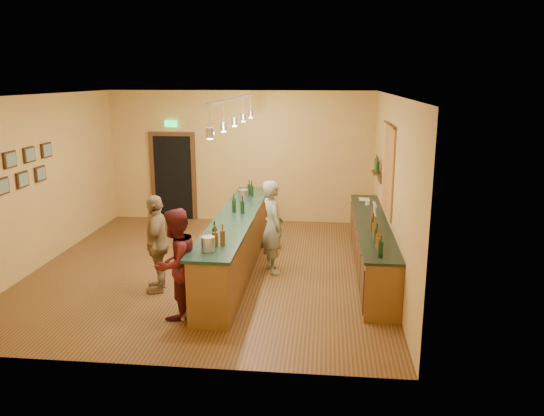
# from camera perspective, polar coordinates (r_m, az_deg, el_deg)

# --- Properties ---
(floor) EXTENTS (7.00, 7.00, 0.00)m
(floor) POSITION_cam_1_polar(r_m,az_deg,el_deg) (10.13, -6.47, -6.43)
(floor) COLOR #503017
(floor) RESTS_ON ground
(ceiling) EXTENTS (6.50, 7.00, 0.02)m
(ceiling) POSITION_cam_1_polar(r_m,az_deg,el_deg) (9.51, -7.01, 11.97)
(ceiling) COLOR silver
(ceiling) RESTS_ON wall_back
(wall_back) EXTENTS (6.50, 0.02, 3.20)m
(wall_back) POSITION_cam_1_polar(r_m,az_deg,el_deg) (13.08, -3.42, 5.50)
(wall_back) COLOR #D9B751
(wall_back) RESTS_ON floor
(wall_front) EXTENTS (6.50, 0.02, 3.20)m
(wall_front) POSITION_cam_1_polar(r_m,az_deg,el_deg) (6.43, -13.46, -3.72)
(wall_front) COLOR #D9B751
(wall_front) RESTS_ON floor
(wall_left) EXTENTS (0.02, 7.00, 3.20)m
(wall_left) POSITION_cam_1_polar(r_m,az_deg,el_deg) (10.87, -23.72, 2.63)
(wall_left) COLOR #D9B751
(wall_left) RESTS_ON floor
(wall_right) EXTENTS (0.02, 7.00, 3.20)m
(wall_right) POSITION_cam_1_polar(r_m,az_deg,el_deg) (9.53, 12.72, 2.04)
(wall_right) COLOR #D9B751
(wall_right) RESTS_ON floor
(doorway) EXTENTS (1.15, 0.09, 2.48)m
(doorway) POSITION_cam_1_polar(r_m,az_deg,el_deg) (13.51, -10.56, 3.52)
(doorway) COLOR black
(doorway) RESTS_ON wall_back
(tapestry) EXTENTS (0.03, 1.40, 1.60)m
(tapestry) POSITION_cam_1_polar(r_m,az_deg,el_deg) (9.88, 12.42, 3.93)
(tapestry) COLOR #9A331E
(tapestry) RESTS_ON wall_right
(bottle_shelf) EXTENTS (0.17, 0.55, 0.54)m
(bottle_shelf) POSITION_cam_1_polar(r_m,az_deg,el_deg) (11.37, 11.26, 4.33)
(bottle_shelf) COLOR #432714
(bottle_shelf) RESTS_ON wall_right
(picture_grid) EXTENTS (0.06, 2.20, 0.70)m
(picture_grid) POSITION_cam_1_polar(r_m,az_deg,el_deg) (10.15, -25.76, 3.72)
(picture_grid) COLOR #382111
(picture_grid) RESTS_ON wall_left
(back_counter) EXTENTS (0.60, 4.55, 1.27)m
(back_counter) POSITION_cam_1_polar(r_m,az_deg,el_deg) (9.96, 10.66, -3.99)
(back_counter) COLOR brown
(back_counter) RESTS_ON floor
(tasting_bar) EXTENTS (0.73, 5.10, 1.38)m
(tasting_bar) POSITION_cam_1_polar(r_m,az_deg,el_deg) (9.84, -3.86, -3.25)
(tasting_bar) COLOR brown
(tasting_bar) RESTS_ON floor
(pendant_track) EXTENTS (0.11, 4.60, 0.50)m
(pendant_track) POSITION_cam_1_polar(r_m,az_deg,el_deg) (9.42, -4.08, 10.70)
(pendant_track) COLOR silver
(pendant_track) RESTS_ON ceiling
(bartender) EXTENTS (0.63, 0.74, 1.71)m
(bartender) POSITION_cam_1_polar(r_m,az_deg,el_deg) (9.64, 0.06, -2.03)
(bartender) COLOR gray
(bartender) RESTS_ON floor
(customer_a) EXTENTS (0.90, 0.99, 1.66)m
(customer_a) POSITION_cam_1_polar(r_m,az_deg,el_deg) (7.97, -10.32, -5.93)
(customer_a) COLOR #59191E
(customer_a) RESTS_ON floor
(customer_b) EXTENTS (0.56, 1.02, 1.65)m
(customer_b) POSITION_cam_1_polar(r_m,az_deg,el_deg) (9.00, -12.26, -3.74)
(customer_b) COLOR #997A51
(customer_b) RESTS_ON floor
(bar_stool) EXTENTS (0.32, 0.32, 0.66)m
(bar_stool) POSITION_cam_1_polar(r_m,az_deg,el_deg) (10.99, 0.10, -1.88)
(bar_stool) COLOR #A8774C
(bar_stool) RESTS_ON floor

